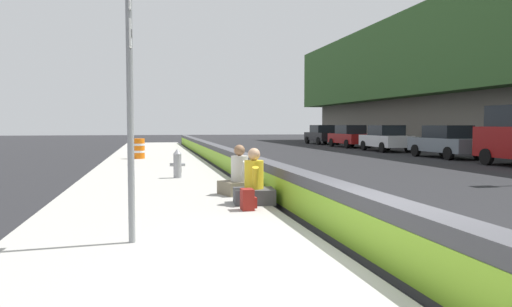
# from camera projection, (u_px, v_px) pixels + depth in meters

# --- Properties ---
(ground_plane) EXTENTS (160.00, 160.00, 0.00)m
(ground_plane) POSITION_uv_depth(u_px,v_px,m) (384.00, 267.00, 6.11)
(ground_plane) COLOR #232326
(ground_plane) RESTS_ON ground
(sidewalk_strip) EXTENTS (80.00, 4.40, 0.14)m
(sidewalk_strip) POSITION_uv_depth(u_px,v_px,m) (165.00, 274.00, 5.56)
(sidewalk_strip) COLOR #A8A59E
(sidewalk_strip) RESTS_ON ground_plane
(jersey_barrier) EXTENTS (76.00, 0.45, 0.85)m
(jersey_barrier) POSITION_uv_depth(u_px,v_px,m) (384.00, 232.00, 6.09)
(jersey_barrier) COLOR #47474C
(jersey_barrier) RESTS_ON ground_plane
(route_sign_post) EXTENTS (0.44, 0.09, 3.60)m
(route_sign_post) POSITION_uv_depth(u_px,v_px,m) (130.00, 90.00, 6.66)
(route_sign_post) COLOR gray
(route_sign_post) RESTS_ON sidewalk_strip
(fire_hydrant) EXTENTS (0.26, 0.46, 0.88)m
(fire_hydrant) POSITION_uv_depth(u_px,v_px,m) (177.00, 163.00, 14.98)
(fire_hydrant) COLOR gray
(fire_hydrant) RESTS_ON sidewalk_strip
(seated_person_foreground) EXTENTS (0.76, 0.87, 1.13)m
(seated_person_foreground) POSITION_uv_depth(u_px,v_px,m) (254.00, 186.00, 10.10)
(seated_person_foreground) COLOR #424247
(seated_person_foreground) RESTS_ON sidewalk_strip
(seated_person_middle) EXTENTS (0.92, 1.00, 1.14)m
(seated_person_middle) POSITION_uv_depth(u_px,v_px,m) (239.00, 179.00, 11.45)
(seated_person_middle) COLOR #706651
(seated_person_middle) RESTS_ON sidewalk_strip
(backpack) EXTENTS (0.32, 0.28, 0.40)m
(backpack) POSITION_uv_depth(u_px,v_px,m) (248.00, 200.00, 9.34)
(backpack) COLOR maroon
(backpack) RESTS_ON sidewalk_strip
(construction_barrel) EXTENTS (0.54, 0.54, 0.95)m
(construction_barrel) POSITION_uv_depth(u_px,v_px,m) (139.00, 148.00, 23.45)
(construction_barrel) COLOR orange
(construction_barrel) RESTS_ON sidewalk_strip
(parked_car_fourth) EXTENTS (4.57, 2.09, 1.71)m
(parked_car_fourth) POSITION_uv_depth(u_px,v_px,m) (446.00, 142.00, 25.95)
(parked_car_fourth) COLOR slate
(parked_car_fourth) RESTS_ON ground_plane
(parked_car_midline) EXTENTS (4.53, 2.00, 1.71)m
(parked_car_midline) POSITION_uv_depth(u_px,v_px,m) (386.00, 138.00, 32.33)
(parked_car_midline) COLOR silver
(parked_car_midline) RESTS_ON ground_plane
(parked_car_far) EXTENTS (4.56, 2.07, 1.71)m
(parked_car_far) POSITION_uv_depth(u_px,v_px,m) (350.00, 136.00, 38.12)
(parked_car_far) COLOR maroon
(parked_car_far) RESTS_ON ground_plane
(parked_car_farther) EXTENTS (4.55, 2.05, 1.71)m
(parked_car_farther) POSITION_uv_depth(u_px,v_px,m) (322.00, 134.00, 44.42)
(parked_car_farther) COLOR black
(parked_car_farther) RESTS_ON ground_plane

